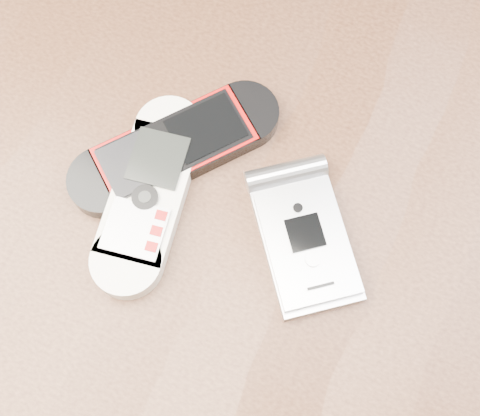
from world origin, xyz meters
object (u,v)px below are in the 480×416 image
at_px(nokia_white, 149,194).
at_px(motorola_razr, 305,240).
at_px(nokia_black_red, 175,148).
at_px(table, 235,249).

xyz_separation_m(nokia_white, motorola_razr, (0.11, 0.01, 0.00)).
distance_m(nokia_white, nokia_black_red, 0.04).
relative_size(nokia_white, motorola_razr, 1.36).
height_order(table, motorola_razr, motorola_razr).
xyz_separation_m(nokia_black_red, motorola_razr, (0.11, -0.03, 0.00)).
bearing_deg(table, nokia_white, -165.52).
distance_m(table, nokia_black_red, 0.13).
bearing_deg(motorola_razr, table, 139.45).
height_order(nokia_white, motorola_razr, same).
relative_size(nokia_white, nokia_black_red, 0.92).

